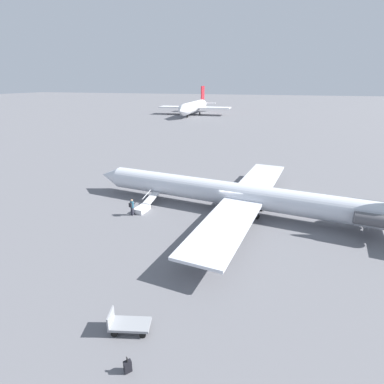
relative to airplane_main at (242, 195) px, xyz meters
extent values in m
plane|color=slate|center=(0.95, -0.11, -1.90)|extent=(600.00, 600.00, 0.00)
cylinder|color=silver|center=(0.95, -0.11, -0.02)|extent=(28.95, 5.75, 2.43)
cone|color=silver|center=(16.61, -1.94, -0.02)|extent=(2.93, 2.67, 2.38)
cube|color=silver|center=(0.36, 7.28, -0.20)|extent=(5.26, 12.49, 0.24)
cube|color=silver|center=(-1.32, -7.17, -0.20)|extent=(5.26, 12.49, 0.24)
cylinder|color=#4C4C51|center=(-11.45, 3.05, 0.17)|extent=(3.02, 1.42, 1.09)
cylinder|color=#4C4C51|center=(-11.84, -0.34, 0.17)|extent=(3.02, 1.42, 1.09)
cylinder|color=black|center=(10.27, -1.20, -1.60)|extent=(0.61, 0.22, 0.60)
cylinder|color=#4C4C51|center=(10.27, -1.20, -1.20)|extent=(0.11, 0.11, 0.19)
cylinder|color=black|center=(-1.79, 1.31, -1.60)|extent=(0.61, 0.22, 0.60)
cylinder|color=#4C4C51|center=(-1.79, 1.31, -1.20)|extent=(0.11, 0.11, 0.19)
cylinder|color=black|center=(-2.04, -0.86, -1.60)|extent=(0.61, 0.22, 0.60)
cylinder|color=#4C4C51|center=(-2.04, -0.86, -1.20)|extent=(0.11, 0.11, 0.19)
cylinder|color=white|center=(33.29, -91.53, 1.35)|extent=(5.70, 30.17, 4.20)
cone|color=white|center=(32.42, -74.25, 1.35)|extent=(4.34, 4.82, 4.11)
cone|color=white|center=(34.18, -109.24, 1.35)|extent=(4.38, 5.66, 4.11)
cube|color=red|center=(34.13, -108.15, 5.76)|extent=(0.63, 5.88, 6.71)
cube|color=white|center=(34.16, -108.73, 1.77)|extent=(11.86, 3.11, 0.21)
cube|color=white|center=(24.98, -93.45, 1.04)|extent=(12.92, 7.34, 0.42)
cube|color=white|center=(41.75, -92.61, 1.04)|extent=(12.92, 7.34, 0.42)
cylinder|color=black|center=(32.80, -81.80, -1.38)|extent=(0.31, 1.05, 1.04)
cylinder|color=#2D2D33|center=(32.80, -81.80, -0.70)|extent=(0.19, 0.19, 0.33)
cylinder|color=black|center=(31.56, -94.62, -1.38)|extent=(0.31, 1.05, 1.04)
cylinder|color=#2D2D33|center=(31.56, -94.62, -0.70)|extent=(0.19, 0.19, 0.33)
cylinder|color=black|center=(35.33, -94.43, -1.38)|extent=(0.31, 1.05, 1.04)
cylinder|color=#2D2D33|center=(35.33, -94.43, -0.70)|extent=(0.19, 0.19, 0.33)
cube|color=silver|center=(10.03, 3.02, -1.65)|extent=(1.30, 1.92, 0.50)
cube|color=silver|center=(9.80, 1.04, -1.10)|extent=(1.15, 2.32, 0.71)
cube|color=silver|center=(10.25, 0.99, -0.60)|extent=(0.32, 2.21, 0.65)
cube|color=#23232D|center=(10.52, 4.15, -1.47)|extent=(0.23, 0.30, 0.85)
cylinder|color=#265972|center=(10.52, 4.15, -0.72)|extent=(0.36, 0.36, 0.65)
sphere|color=tan|center=(10.52, 4.15, -0.28)|extent=(0.24, 0.24, 0.24)
cube|color=black|center=(10.55, 4.42, -0.69)|extent=(0.30, 0.21, 0.44)
cube|color=gray|center=(3.35, 17.92, -1.46)|extent=(2.41, 1.62, 0.16)
cube|color=gray|center=(4.37, 18.18, -1.03)|extent=(0.35, 1.08, 0.70)
cylinder|color=black|center=(3.99, 18.53, -1.72)|extent=(0.38, 0.21, 0.36)
cylinder|color=black|center=(4.21, 17.68, -1.72)|extent=(0.38, 0.21, 0.36)
cylinder|color=black|center=(2.50, 18.15, -1.72)|extent=(0.38, 0.21, 0.36)
cylinder|color=black|center=(2.72, 17.30, -1.72)|extent=(0.38, 0.21, 0.36)
cube|color=black|center=(2.27, 20.18, -1.58)|extent=(0.40, 0.42, 0.64)
cube|color=black|center=(2.27, 20.18, -1.14)|extent=(0.12, 0.11, 0.24)
camera|label=1|loc=(-3.73, 29.17, 11.05)|focal=28.00mm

